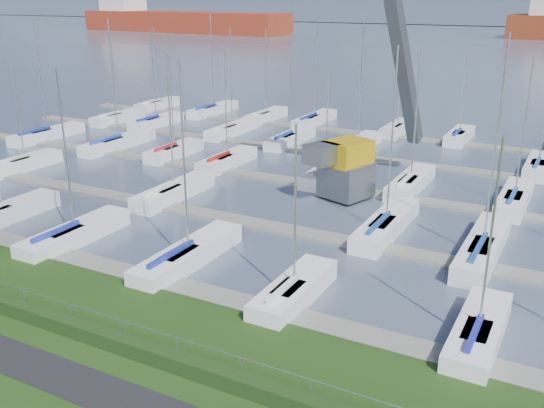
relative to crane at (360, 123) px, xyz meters
The scene contains 7 objects.
path 28.93m from the crane, 90.64° to the right, with size 160.00×2.00×0.04m, color black.
hedge 26.31m from the crane, 90.71° to the right, with size 80.00×0.70×0.70m, color #1C3413.
fence 25.77m from the crane, 90.72° to the right, with size 0.04×0.04×80.00m, color gray.
docks 5.59m from the crane, 119.47° to the left, with size 90.00×41.60×0.25m.
crane is the anchor object (origin of this frame).
cargo_ship_west 215.74m from the crane, 130.46° to the left, with size 92.84×23.54×21.50m.
sailboat_fleet 4.35m from the crane, 130.72° to the left, with size 75.62×49.46×13.15m.
Camera 1 is at (15.61, -17.22, 14.57)m, focal length 40.00 mm.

